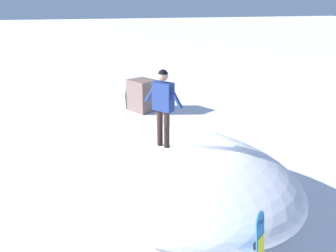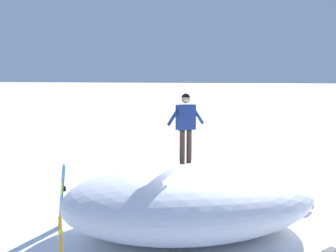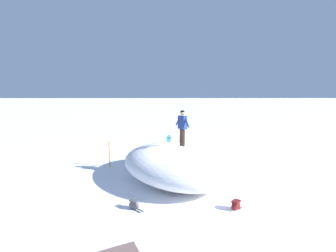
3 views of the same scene
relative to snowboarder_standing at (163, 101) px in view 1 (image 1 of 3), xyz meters
The scene contains 6 objects.
ground 2.84m from the snowboarder_standing, 14.02° to the right, with size 240.00×240.00×0.00m, color white.
snow_mound 1.96m from the snowboarder_standing, 52.53° to the right, with size 6.67×4.95×1.67m, color white.
snowboarder_standing is the anchor object (origin of this frame).
backpack_near 4.64m from the snowboarder_standing, 31.87° to the right, with size 0.56×0.62×0.35m.
backpack_far 4.62m from the snowboarder_standing, 28.08° to the left, with size 0.57×0.56×0.37m.
rock_outcrop 9.05m from the snowboarder_standing, 10.73° to the right, with size 2.66×1.44×1.49m.
Camera 1 is at (-7.60, 2.48, 4.82)m, focal length 36.28 mm.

